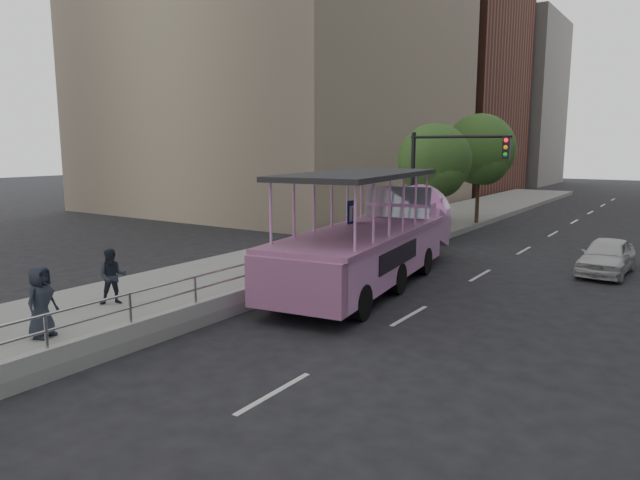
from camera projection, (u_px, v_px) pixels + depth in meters
ground at (294, 352)px, 12.96m from camera, size 160.00×160.00×0.00m
sidewalk at (325, 252)px, 24.29m from camera, size 5.50×80.00×0.30m
kerb_wall at (247, 293)px, 16.23m from camera, size 0.24×30.00×0.36m
guardrail at (247, 270)px, 16.13m from camera, size 0.07×22.00×0.71m
duck_boat at (375, 241)px, 19.50m from camera, size 4.28×11.75×3.82m
car at (607, 256)px, 20.76m from camera, size 1.75×3.95×1.32m
pedestrian_mid at (112, 276)px, 15.66m from camera, size 0.94×0.96×1.56m
pedestrian_far at (41, 302)px, 12.91m from camera, size 0.77×0.95×1.68m
parking_sign at (352, 230)px, 19.96m from camera, size 0.08×0.62×2.76m
traffic_signal at (439, 174)px, 23.58m from camera, size 4.20×0.32×5.20m
street_tree_near at (435, 163)px, 27.21m from camera, size 3.52×3.52×5.72m
street_tree_far at (481, 152)px, 31.95m from camera, size 3.97×3.97×6.45m
midrise_brick at (425, 66)px, 60.10m from camera, size 18.00×16.00×26.00m
midrise_stone_b at (490, 104)px, 72.61m from camera, size 16.00×14.00×20.00m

